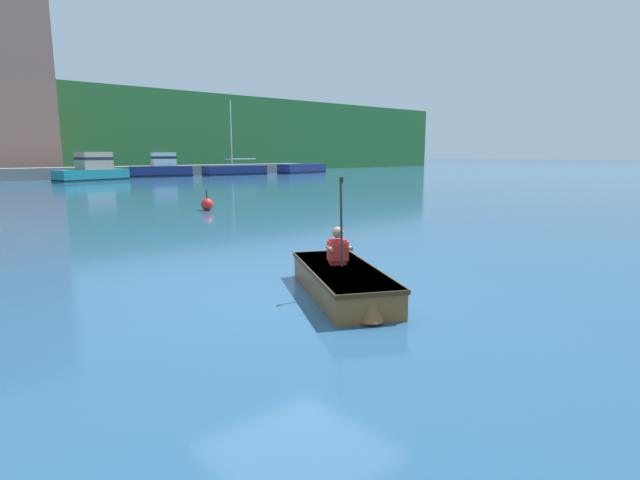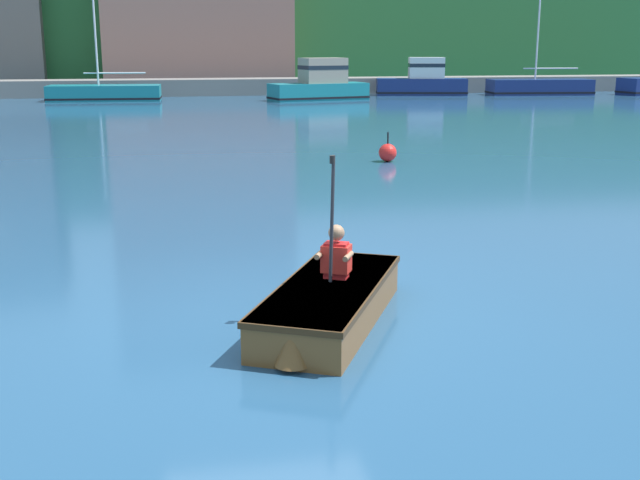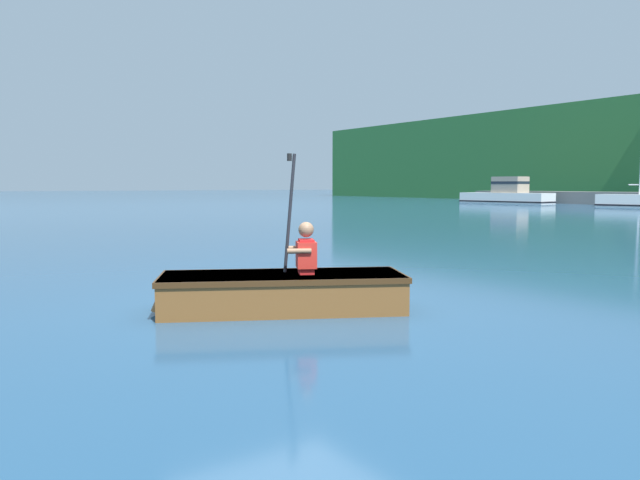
% 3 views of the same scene
% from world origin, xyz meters
% --- Properties ---
extents(ground_plane, '(300.00, 300.00, 0.00)m').
position_xyz_m(ground_plane, '(0.00, 0.00, 0.00)').
color(ground_plane, navy).
extents(moored_boat_dock_east_inner, '(7.34, 2.74, 2.02)m').
position_xyz_m(moored_boat_dock_east_inner, '(-24.91, 34.78, 0.68)').
color(moored_boat_dock_east_inner, white).
rests_on(moored_boat_dock_east_inner, ground).
extents(rowboat_foreground, '(2.08, 2.81, 0.41)m').
position_xyz_m(rowboat_foreground, '(0.51, -0.46, 0.23)').
color(rowboat_foreground, brown).
rests_on(rowboat_foreground, ground).
extents(person_paddler, '(0.44, 0.44, 1.31)m').
position_xyz_m(person_paddler, '(0.64, -0.20, 0.67)').
color(person_paddler, red).
rests_on(person_paddler, rowboat_foreground).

